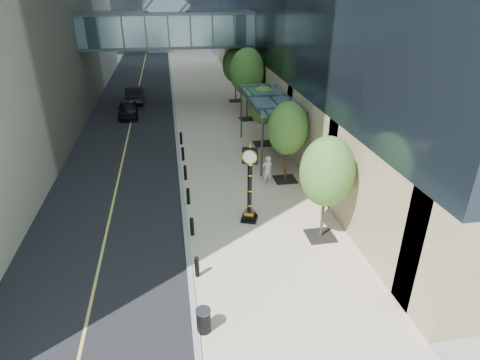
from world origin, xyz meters
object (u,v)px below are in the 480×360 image
street_clock (250,189)px  trash_bin (204,321)px  car_near (128,109)px  car_far (135,94)px  pedestrian (267,170)px

street_clock → trash_bin: 7.92m
trash_bin → car_near: 27.84m
street_clock → car_far: street_clock is taller
trash_bin → car_near: size_ratio=0.21×
street_clock → trash_bin: size_ratio=4.76×
car_far → street_clock: bearing=104.0°
street_clock → car_far: 26.67m
street_clock → car_far: bearing=126.2°
trash_bin → street_clock: bearing=66.7°
street_clock → pedestrian: (1.95, 4.09, -0.92)m
pedestrian → car_far: pedestrian is taller
pedestrian → car_far: size_ratio=0.37×
trash_bin → car_far: size_ratio=0.18×
street_clock → trash_bin: street_clock is taller
pedestrian → car_near: bearing=-66.5°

